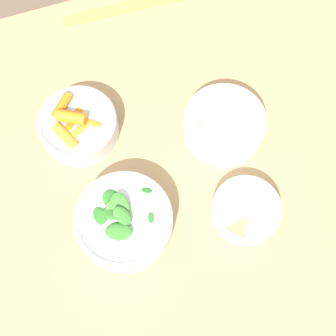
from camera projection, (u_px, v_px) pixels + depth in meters
name	position (u px, v px, depth m)	size (l,w,h in m)	color
ground_plane	(153.00, 246.00, 1.58)	(10.00, 10.00, 0.00)	brown
dining_table	(144.00, 187.00, 0.99)	(1.24, 0.87, 0.74)	tan
bowl_carrots	(78.00, 125.00, 0.89)	(0.15, 0.15, 0.07)	silver
bowl_greens	(124.00, 221.00, 0.82)	(0.17, 0.17, 0.08)	silver
bowl_beans_hotdog	(224.00, 125.00, 0.90)	(0.16, 0.16, 0.05)	white
bowl_cookies	(246.00, 210.00, 0.84)	(0.13, 0.13, 0.04)	white
ruler	(128.00, 7.00, 1.03)	(0.29, 0.04, 0.00)	#EADB4C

